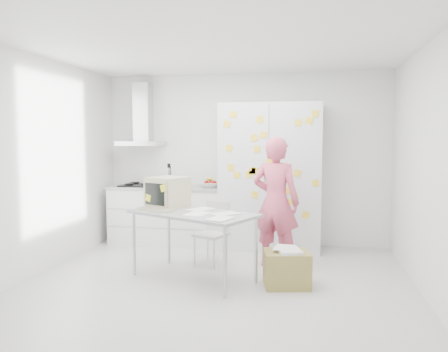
% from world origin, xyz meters
% --- Properties ---
extents(floor, '(4.50, 4.00, 0.02)m').
position_xyz_m(floor, '(0.00, 0.00, -0.01)').
color(floor, silver).
rests_on(floor, ground).
extents(walls, '(4.52, 4.01, 2.70)m').
position_xyz_m(walls, '(0.00, 0.72, 1.35)').
color(walls, white).
rests_on(walls, ground).
extents(ceiling, '(4.50, 4.00, 0.02)m').
position_xyz_m(ceiling, '(0.00, 0.00, 2.70)').
color(ceiling, white).
rests_on(ceiling, walls).
extents(counter_run, '(1.84, 0.63, 1.28)m').
position_xyz_m(counter_run, '(-1.20, 1.70, 0.47)').
color(counter_run, white).
rests_on(counter_run, ground).
extents(range_hood, '(0.70, 0.48, 1.01)m').
position_xyz_m(range_hood, '(-1.65, 1.84, 1.96)').
color(range_hood, silver).
rests_on(range_hood, walls).
extents(tall_cabinet, '(1.50, 0.68, 2.20)m').
position_xyz_m(tall_cabinet, '(0.45, 1.67, 1.10)').
color(tall_cabinet, silver).
rests_on(tall_cabinet, ground).
extents(person, '(0.71, 0.56, 1.71)m').
position_xyz_m(person, '(0.60, 0.75, 0.85)').
color(person, '#D6536E').
rests_on(person, ground).
extents(desk, '(1.68, 1.31, 1.20)m').
position_xyz_m(desk, '(-0.58, 0.21, 0.91)').
color(desk, '#989BA1').
rests_on(desk, ground).
extents(chair, '(0.49, 0.49, 0.84)m').
position_xyz_m(chair, '(-0.22, 0.73, 0.47)').
color(chair, silver).
rests_on(chair, ground).
extents(cardboard_box, '(0.57, 0.50, 0.44)m').
position_xyz_m(cardboard_box, '(0.79, -0.00, 0.21)').
color(cardboard_box, olive).
rests_on(cardboard_box, ground).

